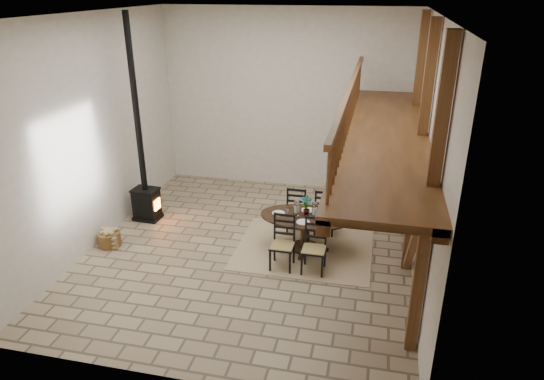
% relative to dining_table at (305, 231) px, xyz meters
% --- Properties ---
extents(ground, '(8.00, 8.00, 0.00)m').
position_rel_dining_table_xyz_m(ground, '(-1.18, -0.29, -0.46)').
color(ground, tan).
rests_on(ground, ground).
extents(room_shell, '(7.02, 8.02, 5.01)m').
position_rel_dining_table_xyz_m(room_shell, '(0.01, -0.29, 2.55)').
color(room_shell, silver).
rests_on(room_shell, ground).
extents(rug, '(3.00, 2.50, 0.02)m').
position_rel_dining_table_xyz_m(rug, '(-0.00, -0.00, -0.45)').
color(rug, tan).
rests_on(rug, ground).
extents(dining_table, '(2.01, 2.23, 1.29)m').
position_rel_dining_table_xyz_m(dining_table, '(0.00, 0.00, 0.00)').
color(dining_table, black).
rests_on(dining_table, ground).
extents(wood_stove, '(0.67, 0.53, 5.00)m').
position_rel_dining_table_xyz_m(wood_stove, '(-4.13, 0.64, 0.67)').
color(wood_stove, black).
rests_on(wood_stove, ground).
extents(log_basket, '(0.51, 0.51, 0.42)m').
position_rel_dining_table_xyz_m(log_basket, '(-4.36, -0.82, -0.28)').
color(log_basket, brown).
rests_on(log_basket, ground).
extents(log_stack, '(0.36, 0.37, 0.32)m').
position_rel_dining_table_xyz_m(log_stack, '(-4.27, -0.87, -0.30)').
color(log_stack, tan).
rests_on(log_stack, ground).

